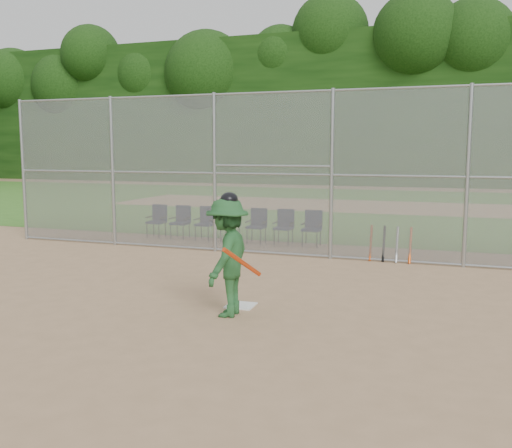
% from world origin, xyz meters
% --- Properties ---
extents(ground, '(100.00, 100.00, 0.00)m').
position_xyz_m(ground, '(0.00, 0.00, 0.00)').
color(ground, tan).
rests_on(ground, ground).
extents(grass_strip, '(100.00, 100.00, 0.00)m').
position_xyz_m(grass_strip, '(0.00, 18.00, 0.01)').
color(grass_strip, '#366B20').
rests_on(grass_strip, ground).
extents(dirt_patch_far, '(24.00, 24.00, 0.00)m').
position_xyz_m(dirt_patch_far, '(0.00, 18.00, 0.01)').
color(dirt_patch_far, tan).
rests_on(dirt_patch_far, ground).
extents(backstop_fence, '(16.09, 0.09, 4.00)m').
position_xyz_m(backstop_fence, '(0.00, 5.00, 2.07)').
color(backstop_fence, gray).
rests_on(backstop_fence, ground).
extents(treeline, '(81.00, 60.00, 11.00)m').
position_xyz_m(treeline, '(0.00, 20.00, 5.50)').
color(treeline, black).
rests_on(treeline, ground).
extents(home_plate, '(0.47, 0.47, 0.02)m').
position_xyz_m(home_plate, '(0.48, 0.38, 0.01)').
color(home_plate, silver).
rests_on(home_plate, ground).
extents(batter_at_plate, '(0.96, 1.36, 1.95)m').
position_xyz_m(batter_at_plate, '(0.48, -0.17, 0.94)').
color(batter_at_plate, '#205026').
rests_on(batter_at_plate, ground).
extents(spare_bats, '(0.96, 0.35, 0.84)m').
position_xyz_m(spare_bats, '(2.39, 5.10, 0.41)').
color(spare_bats, '#D84C14').
rests_on(spare_bats, ground).
extents(chair_0, '(0.54, 0.52, 0.96)m').
position_xyz_m(chair_0, '(-4.60, 6.57, 0.48)').
color(chair_0, '#0E1834').
rests_on(chair_0, ground).
extents(chair_1, '(0.54, 0.52, 0.96)m').
position_xyz_m(chair_1, '(-3.81, 6.57, 0.48)').
color(chair_1, '#0E1834').
rests_on(chair_1, ground).
extents(chair_2, '(0.54, 0.52, 0.96)m').
position_xyz_m(chair_2, '(-3.02, 6.57, 0.48)').
color(chair_2, '#0E1834').
rests_on(chair_2, ground).
extents(chair_3, '(0.54, 0.52, 0.96)m').
position_xyz_m(chair_3, '(-2.23, 6.57, 0.48)').
color(chair_3, '#0E1834').
rests_on(chair_3, ground).
extents(chair_4, '(0.54, 0.52, 0.96)m').
position_xyz_m(chair_4, '(-1.44, 6.57, 0.48)').
color(chair_4, '#0E1834').
rests_on(chair_4, ground).
extents(chair_5, '(0.54, 0.52, 0.96)m').
position_xyz_m(chair_5, '(-0.65, 6.57, 0.48)').
color(chair_5, '#0E1834').
rests_on(chair_5, ground).
extents(chair_6, '(0.54, 0.52, 0.96)m').
position_xyz_m(chair_6, '(0.14, 6.57, 0.48)').
color(chair_6, '#0E1834').
rests_on(chair_6, ground).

